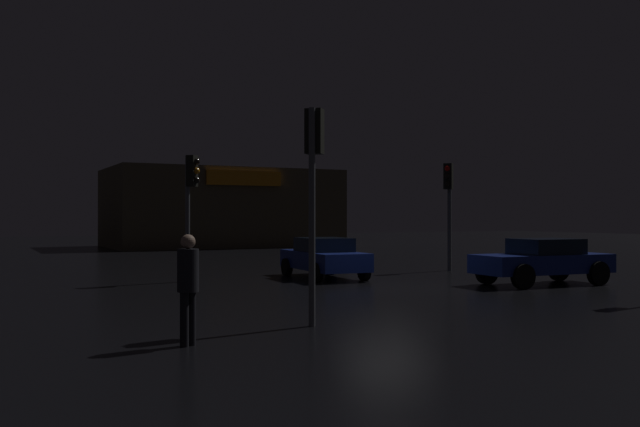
{
  "coord_description": "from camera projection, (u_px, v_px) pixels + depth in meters",
  "views": [
    {
      "loc": [
        -10.59,
        -16.82,
        2.04
      ],
      "look_at": [
        1.01,
        6.16,
        2.16
      ],
      "focal_mm": 39.02,
      "sensor_mm": 36.0,
      "label": 1
    }
  ],
  "objects": [
    {
      "name": "car_near",
      "position": [
        324.0,
        257.0,
        23.12
      ],
      "size": [
        2.09,
        4.12,
        1.34
      ],
      "color": "navy",
      "rests_on": "ground"
    },
    {
      "name": "traffic_signal_cross_left",
      "position": [
        449.0,
        195.0,
        26.21
      ],
      "size": [
        0.43,
        0.41,
        4.05
      ],
      "color": "#595B60",
      "rests_on": "ground"
    },
    {
      "name": "ground_plane",
      "position": [
        386.0,
        288.0,
        19.78
      ],
      "size": [
        120.0,
        120.0,
        0.0
      ],
      "primitive_type": "plane",
      "color": "black"
    },
    {
      "name": "traffic_signal_cross_right",
      "position": [
        191.0,
        192.0,
        21.77
      ],
      "size": [
        0.42,
        0.42,
        3.97
      ],
      "color": "#595B60",
      "rests_on": "ground"
    },
    {
      "name": "car_far",
      "position": [
        543.0,
        260.0,
        20.83
      ],
      "size": [
        4.31,
        2.08,
        1.38
      ],
      "color": "navy",
      "rests_on": "ground"
    },
    {
      "name": "pedestrian",
      "position": [
        188.0,
        281.0,
        10.95
      ],
      "size": [
        0.46,
        0.46,
        1.76
      ],
      "color": "black",
      "rests_on": "ground"
    },
    {
      "name": "store_building",
      "position": [
        221.0,
        208.0,
        48.17
      ],
      "size": [
        15.1,
        9.09,
        5.26
      ],
      "color": "brown",
      "rests_on": "ground"
    },
    {
      "name": "traffic_signal_opposite",
      "position": [
        314.0,
        165.0,
        13.05
      ],
      "size": [
        0.42,
        0.42,
        4.07
      ],
      "color": "#595B60",
      "rests_on": "ground"
    }
  ]
}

